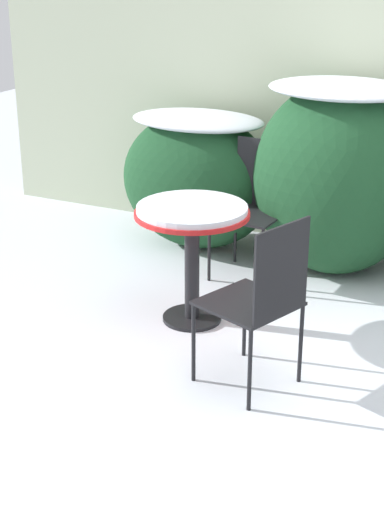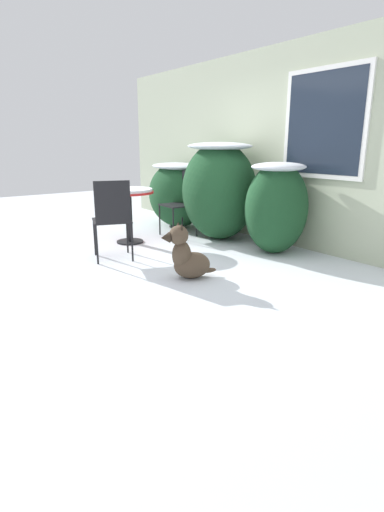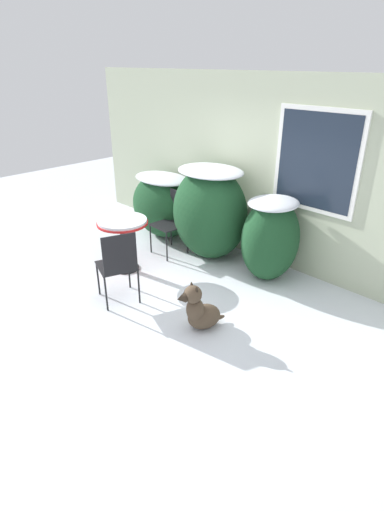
# 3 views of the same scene
# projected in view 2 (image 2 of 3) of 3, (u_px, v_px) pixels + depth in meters

# --- Properties ---
(ground_plane) EXTENTS (16.00, 16.00, 0.00)m
(ground_plane) POSITION_uv_depth(u_px,v_px,m) (151.00, 265.00, 4.97)
(ground_plane) COLOR silver
(house_wall) EXTENTS (8.00, 0.10, 2.79)m
(house_wall) POSITION_uv_depth(u_px,v_px,m) (279.00, 147.00, 5.82)
(house_wall) COLOR #B2BC9E
(house_wall) RESTS_ON ground_plane
(shrub_left) EXTENTS (1.31, 0.88, 1.13)m
(shrub_left) POSITION_uv_depth(u_px,v_px,m) (177.00, 193.00, 7.13)
(shrub_left) COLOR #194223
(shrub_left) RESTS_ON ground_plane
(shrub_middle) EXTENTS (1.28, 1.04, 1.48)m
(shrub_middle) POSITION_uv_depth(u_px,v_px,m) (219.00, 189.00, 6.16)
(shrub_middle) COLOR #194223
(shrub_middle) RESTS_ON ground_plane
(shrub_right) EXTENTS (0.79, 0.90, 1.23)m
(shrub_right) POSITION_uv_depth(u_px,v_px,m) (277.00, 206.00, 5.36)
(shrub_right) COLOR #194223
(shrub_right) RESTS_ON ground_plane
(patio_table) EXTENTS (0.75, 0.75, 0.81)m
(patio_table) POSITION_uv_depth(u_px,v_px,m) (128.00, 199.00, 5.92)
(patio_table) COLOR black
(patio_table) RESTS_ON ground_plane
(patio_chair_near_table) EXTENTS (0.50, 0.50, 1.03)m
(patio_chair_near_table) POSITION_uv_depth(u_px,v_px,m) (183.00, 200.00, 6.44)
(patio_chair_near_table) COLOR black
(patio_chair_near_table) RESTS_ON ground_plane
(patio_chair_far_side) EXTENTS (0.61, 0.61, 1.03)m
(patio_chair_far_side) POSITION_uv_depth(u_px,v_px,m) (112.00, 216.00, 5.03)
(patio_chair_far_side) COLOR black
(patio_chair_far_side) RESTS_ON ground_plane
(dog) EXTENTS (0.43, 0.64, 0.63)m
(dog) POSITION_uv_depth(u_px,v_px,m) (187.00, 258.00, 4.42)
(dog) COLOR #4C3D2D
(dog) RESTS_ON ground_plane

